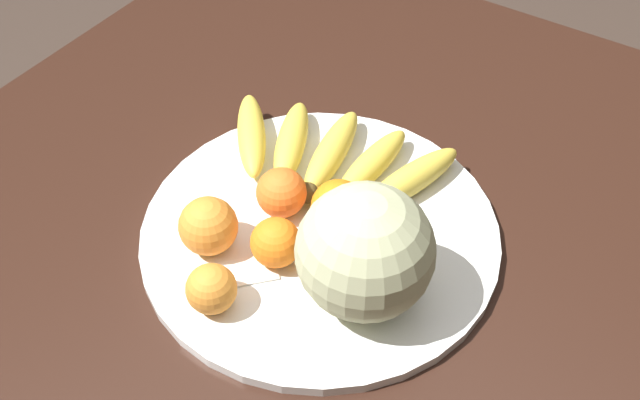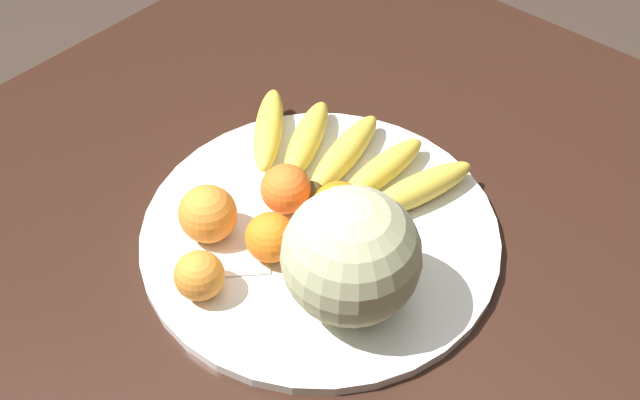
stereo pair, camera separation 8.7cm
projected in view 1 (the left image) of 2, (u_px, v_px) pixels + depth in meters
kitchen_table at (359, 287)px, 0.97m from camera, size 1.22×1.18×0.70m
fruit_bowl at (320, 232)px, 0.91m from camera, size 0.44×0.44×0.01m
melon at (365, 252)px, 0.79m from camera, size 0.15×0.15×0.15m
banana_bunch at (329, 154)px, 0.97m from camera, size 0.33×0.20×0.04m
orange_front_left at (276, 243)px, 0.86m from camera, size 0.06×0.06×0.06m
orange_front_right at (211, 289)px, 0.81m from camera, size 0.06×0.06×0.06m
orange_mid_center at (208, 226)px, 0.87m from camera, size 0.07×0.07×0.07m
orange_back_left at (281, 193)px, 0.91m from camera, size 0.06×0.06×0.06m
orange_back_right at (338, 208)px, 0.89m from camera, size 0.07×0.07×0.07m
produce_tag at (235, 274)px, 0.86m from camera, size 0.10×0.10×0.00m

